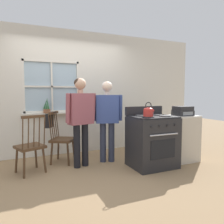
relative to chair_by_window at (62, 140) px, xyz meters
The scene contains 12 objects.
ground_plane 0.95m from the chair_by_window, 68.09° to the right, with size 16.00×16.00×0.00m, color #937551.
wall_back 1.14m from the chair_by_window, 61.53° to the left, with size 6.40×0.16×2.70m.
chair_by_window is the anchor object (origin of this frame).
chair_near_wall 0.69m from the chair_by_window, 147.63° to the right, with size 0.53×0.52×0.99m.
person_elderly_left 0.71m from the chair_by_window, 54.82° to the right, with size 0.60×0.31×1.60m.
person_teen_center 1.01m from the chair_by_window, 20.40° to the right, with size 0.59×0.33×1.56m.
stove 1.72m from the chair_by_window, 31.47° to the right, with size 0.79×0.68×1.08m.
kettle 1.74m from the chair_by_window, 38.60° to the right, with size 0.21×0.17×0.25m.
potted_plant 0.80m from the chair_by_window, 109.97° to the left, with size 0.15×0.15×0.32m.
handbag 0.44m from the chair_by_window, 149.09° to the left, with size 0.25×0.24×0.31m.
side_counter 2.35m from the chair_by_window, 20.35° to the right, with size 0.55×0.50×0.90m.
stereo 2.42m from the chair_by_window, 20.82° to the right, with size 0.34×0.29×0.18m.
Camera 1 is at (-1.08, -3.39, 1.34)m, focal length 35.00 mm.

